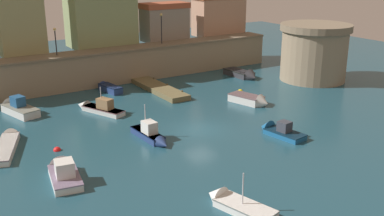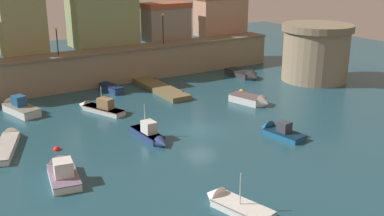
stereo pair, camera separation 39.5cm
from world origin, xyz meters
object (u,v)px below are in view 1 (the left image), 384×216
quay_lamp_0 (55,37)px  mooring_buoy_0 (240,92)px  moored_boat_7 (244,74)px  mooring_buoy_1 (57,150)px  quay_lamp_1 (161,24)px  moored_boat_9 (108,87)px  moored_boat_1 (63,171)px  moored_boat_5 (151,135)px  fortress_tower (314,52)px  moored_boat_11 (98,108)px  moored_boat_8 (8,143)px  moored_boat_10 (233,203)px  moored_boat_0 (16,108)px  moored_boat_3 (278,131)px  moored_boat_6 (252,100)px

quay_lamp_0 → mooring_buoy_0: (16.75, -11.51, -6.07)m
moored_boat_7 → mooring_buoy_1: bearing=-71.5°
quay_lamp_1 → quay_lamp_0: bearing=-180.0°
quay_lamp_1 → moored_boat_9: 11.15m
quay_lamp_1 → moored_boat_1: (-19.63, -21.43, -6.05)m
moored_boat_5 → fortress_tower: bearing=101.8°
moored_boat_7 → moored_boat_11: size_ratio=0.90×
moored_boat_8 → moored_boat_11: 10.12m
moored_boat_10 → moored_boat_5: bearing=-18.6°
moored_boat_5 → mooring_buoy_1: (-7.14, 2.15, -0.47)m
mooring_buoy_0 → mooring_buoy_1: (-22.19, -5.19, 0.00)m
moored_boat_0 → moored_boat_11: (6.73, -3.98, -0.09)m
moored_boat_1 → moored_boat_8: 7.95m
quay_lamp_0 → moored_boat_3: 26.63m
moored_boat_10 → mooring_buoy_0: moored_boat_10 is taller
moored_boat_9 → moored_boat_11: (-3.70, -6.30, 0.03)m
moored_boat_5 → mooring_buoy_1: 7.47m
quay_lamp_1 → moored_boat_8: bearing=-147.6°
quay_lamp_0 → moored_boat_7: bearing=-17.5°
moored_boat_3 → moored_boat_11: bearing=28.9°
moored_boat_0 → mooring_buoy_0: size_ratio=9.58×
moored_boat_7 → mooring_buoy_0: (-4.39, -4.86, -0.39)m
mooring_buoy_1 → moored_boat_9: bearing=53.8°
quay_lamp_1 → moored_boat_7: quay_lamp_1 is taller
quay_lamp_1 → moored_boat_1: bearing=-132.5°
moored_boat_9 → moored_boat_10: (-3.56, -27.59, -0.13)m
fortress_tower → moored_boat_7: 8.90m
moored_boat_0 → moored_boat_7: 27.16m
quay_lamp_1 → mooring_buoy_0: bearing=-72.9°
moored_boat_1 → moored_boat_11: size_ratio=0.87×
moored_boat_3 → moored_boat_5: size_ratio=0.89×
mooring_buoy_1 → moored_boat_7: bearing=20.7°
moored_boat_1 → quay_lamp_1: bearing=-33.1°
quay_lamp_0 → moored_boat_10: size_ratio=0.61×
mooring_buoy_1 → moored_boat_10: bearing=-65.8°
moored_boat_1 → moored_boat_8: bearing=24.1°
moored_boat_7 → moored_boat_9: 17.05m
fortress_tower → mooring_buoy_1: (-32.97, -4.67, -3.46)m
moored_boat_7 → moored_boat_10: moored_boat_10 is taller
mooring_buoy_0 → moored_boat_6: bearing=-113.6°
fortress_tower → mooring_buoy_1: fortress_tower is taller
moored_boat_6 → mooring_buoy_1: (-20.37, -1.03, -0.43)m
moored_boat_5 → moored_boat_8: size_ratio=0.69×
fortress_tower → moored_boat_5: fortress_tower is taller
moored_boat_11 → mooring_buoy_1: (-6.18, -7.22, -0.42)m
moored_boat_0 → mooring_buoy_1: size_ratio=9.80×
mooring_buoy_1 → moored_boat_0: bearing=92.8°
moored_boat_5 → moored_boat_8: 11.36m
moored_boat_1 → fortress_tower: bearing=-65.1°
fortress_tower → quay_lamp_1: 18.94m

